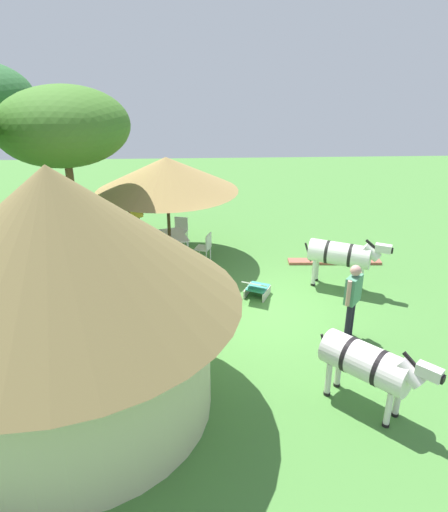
% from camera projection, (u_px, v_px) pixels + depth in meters
% --- Properties ---
extents(ground_plane, '(36.00, 36.00, 0.00)m').
position_uv_depth(ground_plane, '(260.00, 312.00, 11.77)').
color(ground_plane, '#477E37').
extents(thatched_hut, '(5.86, 5.86, 4.44)m').
position_uv_depth(thatched_hut, '(63.00, 286.00, 7.72)').
color(thatched_hut, beige).
rests_on(thatched_hut, ground_plane).
extents(shade_umbrella, '(4.20, 4.20, 3.14)m').
position_uv_depth(shade_umbrella, '(166.00, 174.00, 13.76)').
color(shade_umbrella, '#40341B').
rests_on(shade_umbrella, ground_plane).
extents(patio_dining_table, '(1.46, 1.26, 0.74)m').
position_uv_depth(patio_dining_table, '(170.00, 238.00, 14.56)').
color(patio_dining_table, silver).
rests_on(patio_dining_table, ground_plane).
extents(patio_chair_near_hut, '(0.55, 0.54, 0.90)m').
position_uv_depth(patio_chair_near_hut, '(205.00, 246.00, 14.31)').
color(patio_chair_near_hut, silver).
rests_on(patio_chair_near_hut, ground_plane).
extents(patio_chair_west_end, '(0.52, 0.53, 0.90)m').
position_uv_depth(patio_chair_west_end, '(181.00, 229.00, 15.65)').
color(patio_chair_west_end, white).
rests_on(patio_chair_west_end, ground_plane).
extents(patio_chair_east_end, '(0.58, 0.57, 0.90)m').
position_uv_depth(patio_chair_east_end, '(138.00, 236.00, 15.05)').
color(patio_chair_east_end, silver).
rests_on(patio_chair_east_end, ground_plane).
extents(patio_chair_near_lawn, '(0.56, 0.57, 0.90)m').
position_uv_depth(patio_chair_near_lawn, '(151.00, 256.00, 13.63)').
color(patio_chair_near_lawn, silver).
rests_on(patio_chair_near_lawn, ground_plane).
extents(guest_beside_umbrella, '(0.45, 0.48, 1.66)m').
position_uv_depth(guest_beside_umbrella, '(136.00, 213.00, 15.70)').
color(guest_beside_umbrella, black).
rests_on(guest_beside_umbrella, ground_plane).
extents(standing_watcher, '(0.51, 0.47, 1.77)m').
position_uv_depth(standing_watcher, '(353.00, 295.00, 10.35)').
color(standing_watcher, black).
rests_on(standing_watcher, ground_plane).
extents(striped_lounge_chair, '(0.96, 0.83, 0.60)m').
position_uv_depth(striped_lounge_chair, '(256.00, 288.00, 12.39)').
color(striped_lounge_chair, teal).
rests_on(striped_lounge_chair, ground_plane).
extents(zebra_nearest_camera, '(1.28, 2.08, 1.50)m').
position_uv_depth(zebra_nearest_camera, '(342.00, 255.00, 12.60)').
color(zebra_nearest_camera, silver).
rests_on(zebra_nearest_camera, ground_plane).
extents(zebra_by_umbrella, '(1.76, 1.71, 1.47)m').
position_uv_depth(zebra_by_umbrella, '(369.00, 364.00, 8.30)').
color(zebra_by_umbrella, silver).
rests_on(zebra_by_umbrella, ground_plane).
extents(acacia_tree_right_background, '(3.30, 3.30, 5.21)m').
position_uv_depth(acacia_tree_right_background, '(63.00, 127.00, 11.76)').
color(acacia_tree_right_background, brown).
rests_on(acacia_tree_right_background, ground_plane).
extents(brick_patio_kerb, '(0.49, 2.81, 0.08)m').
position_uv_depth(brick_patio_kerb, '(334.00, 261.00, 14.45)').
color(brick_patio_kerb, '#A35743').
rests_on(brick_patio_kerb, ground_plane).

